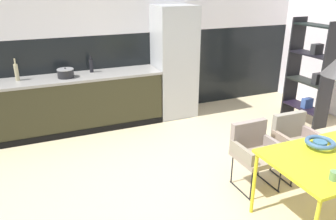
# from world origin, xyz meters

# --- Properties ---
(ground_plane) EXTENTS (9.04, 9.04, 0.00)m
(ground_plane) POSITION_xyz_m (0.00, 0.00, 0.00)
(ground_plane) COLOR #C7B48A
(back_wall_splashback_dark) EXTENTS (6.95, 0.12, 1.47)m
(back_wall_splashback_dark) POSITION_xyz_m (0.00, 2.83, 0.73)
(back_wall_splashback_dark) COLOR black
(back_wall_splashback_dark) RESTS_ON ground
(kitchen_counter) EXTENTS (3.68, 0.63, 0.91)m
(kitchen_counter) POSITION_xyz_m (-1.50, 2.47, 0.45)
(kitchen_counter) COLOR #33311E
(kitchen_counter) RESTS_ON ground
(refrigerator_column) EXTENTS (0.69, 0.60, 1.94)m
(refrigerator_column) POSITION_xyz_m (0.69, 2.47, 0.97)
(refrigerator_column) COLOR #ADAFB2
(refrigerator_column) RESTS_ON ground
(armchair_far_side) EXTENTS (0.50, 0.48, 0.77)m
(armchair_far_side) POSITION_xyz_m (1.24, 0.04, 0.50)
(armchair_far_side) COLOR gray
(armchair_far_side) RESTS_ON ground
(armchair_by_stool) EXTENTS (0.49, 0.47, 0.78)m
(armchair_by_stool) POSITION_xyz_m (0.62, 0.01, 0.50)
(armchair_by_stool) COLOR gray
(armchair_by_stool) RESTS_ON ground
(fruit_bowl) EXTENTS (0.29, 0.29, 0.08)m
(fruit_bowl) POSITION_xyz_m (0.92, -0.62, 0.79)
(fruit_bowl) COLOR #33607F
(fruit_bowl) RESTS_ON dining_table
(mug_white_ceramic) EXTENTS (0.12, 0.08, 0.08)m
(mug_white_ceramic) POSITION_xyz_m (0.58, -1.10, 0.78)
(mug_white_ceramic) COLOR #5B8456
(mug_white_ceramic) RESTS_ON dining_table
(cooking_pot) EXTENTS (0.25, 0.25, 0.16)m
(cooking_pot) POSITION_xyz_m (-1.17, 2.43, 0.97)
(cooking_pot) COLOR black
(cooking_pot) RESTS_ON kitchen_counter
(bottle_spice_small) EXTENTS (0.06, 0.06, 0.27)m
(bottle_spice_small) POSITION_xyz_m (-0.74, 2.61, 1.02)
(bottle_spice_small) COLOR black
(bottle_spice_small) RESTS_ON kitchen_counter
(bottle_vinegar_dark) EXTENTS (0.06, 0.06, 0.33)m
(bottle_vinegar_dark) POSITION_xyz_m (-1.86, 2.55, 1.04)
(bottle_vinegar_dark) COLOR tan
(bottle_vinegar_dark) RESTS_ON kitchen_counter
(open_shelf_unit) EXTENTS (0.30, 0.79, 1.75)m
(open_shelf_unit) POSITION_xyz_m (2.65, 1.27, 0.89)
(open_shelf_unit) COLOR black
(open_shelf_unit) RESTS_ON ground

